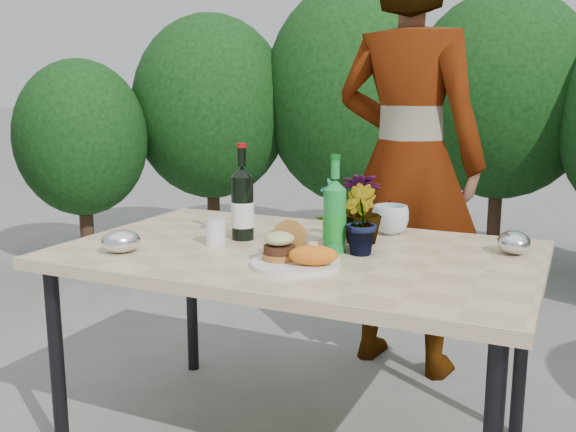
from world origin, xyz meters
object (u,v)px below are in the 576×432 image
at_px(patio_table, 298,265).
at_px(dinner_plate, 295,263).
at_px(wine_bottle, 243,204).
at_px(person, 408,162).

height_order(patio_table, dinner_plate, dinner_plate).
distance_m(dinner_plate, wine_bottle, 0.43).
bearing_deg(wine_bottle, person, 50.61).
bearing_deg(patio_table, wine_bottle, 167.69).
bearing_deg(person, dinner_plate, 95.31).
relative_size(wine_bottle, person, 0.18).
height_order(dinner_plate, wine_bottle, wine_bottle).
bearing_deg(dinner_plate, person, 86.39).
distance_m(patio_table, wine_bottle, 0.31).
bearing_deg(patio_table, person, 80.42).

